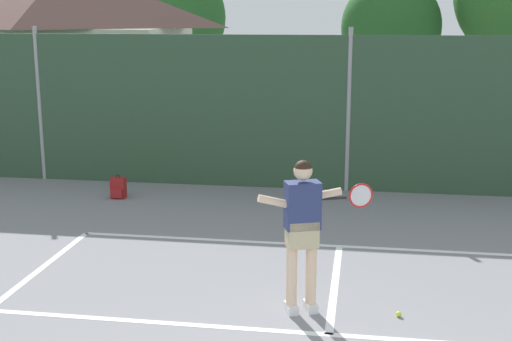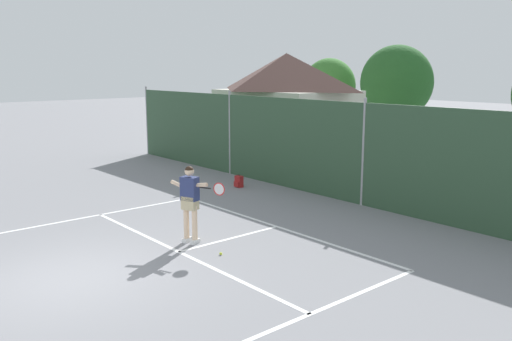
% 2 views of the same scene
% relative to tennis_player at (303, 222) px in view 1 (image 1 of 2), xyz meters
% --- Properties ---
extents(chainlink_fence, '(26.09, 0.09, 3.24)m').
position_rel_tennis_player_xyz_m(chainlink_fence, '(0.36, 5.94, 0.44)').
color(chainlink_fence, '#2D4C33').
rests_on(chainlink_fence, ground).
extents(clubhouse_building, '(6.14, 4.40, 4.75)m').
position_rel_tennis_player_xyz_m(clubhouse_building, '(-7.15, 9.91, 1.35)').
color(clubhouse_building, beige).
rests_on(clubhouse_building, ground).
extents(treeline_backdrop, '(26.60, 4.37, 6.66)m').
position_rel_tennis_player_xyz_m(treeline_backdrop, '(1.82, 16.94, 2.54)').
color(treeline_backdrop, brown).
rests_on(treeline_backdrop, ground).
extents(tennis_player, '(1.33, 0.66, 1.85)m').
position_rel_tennis_player_xyz_m(tennis_player, '(0.00, 0.00, 0.00)').
color(tennis_player, silver).
rests_on(tennis_player, ground).
extents(tennis_ball, '(0.07, 0.07, 0.07)m').
position_rel_tennis_player_xyz_m(tennis_ball, '(1.14, 0.01, -1.08)').
color(tennis_ball, '#CCE033').
rests_on(tennis_ball, ground).
extents(backpack_red, '(0.28, 0.24, 0.46)m').
position_rel_tennis_player_xyz_m(backpack_red, '(-4.00, 4.64, -0.92)').
color(backpack_red, maroon).
rests_on(backpack_red, ground).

